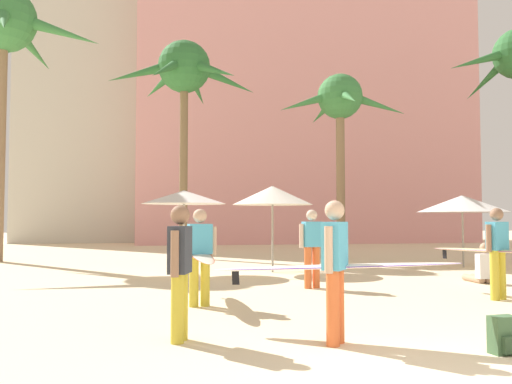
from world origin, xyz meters
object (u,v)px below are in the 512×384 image
object	(u,v)px
person_near_left	(493,250)
cafe_umbrella_0	(272,195)
palm_tree_center	(184,75)
person_far_right	(180,266)
person_near_right	(312,245)
backpack	(504,336)
person_far_left	(482,268)
person_mid_right	(331,266)
person_mid_center	(199,253)
palm_tree_left	(2,31)
palm_tree_right	(340,105)
cafe_umbrella_2	(462,204)
cafe_umbrella_4	(184,197)

from	to	relation	value
person_near_left	cafe_umbrella_0	bearing A→B (deg)	-172.77
palm_tree_center	person_far_right	distance (m)	15.76
person_near_left	person_near_right	size ratio (longest dim) A/B	1.63
backpack	person_far_left	distance (m)	7.13
person_mid_right	person_near_left	world-z (taller)	person_mid_right
person_mid_center	palm_tree_left	bearing A→B (deg)	-160.14
palm_tree_center	person_near_right	xyz separation A→B (m)	(2.34, -9.81, -6.28)
palm_tree_left	palm_tree_right	bearing A→B (deg)	-2.34
person_near_left	person_far_left	world-z (taller)	person_near_left
cafe_umbrella_0	backpack	xyz separation A→B (m)	(0.59, -9.51, -1.98)
cafe_umbrella_2	person_mid_right	distance (m)	11.67
cafe_umbrella_0	person_near_left	distance (m)	6.63
cafe_umbrella_4	palm_tree_left	bearing A→B (deg)	138.15
palm_tree_right	person_mid_center	size ratio (longest dim) A/B	2.40
cafe_umbrella_0	cafe_umbrella_2	size ratio (longest dim) A/B	0.88
palm_tree_center	person_near_left	xyz separation A→B (m)	(5.27, -11.94, -6.29)
cafe_umbrella_4	person_far_left	distance (m)	7.77
palm_tree_center	person_mid_right	distance (m)	16.10
backpack	person_far_left	xyz separation A→B (m)	(3.72, 6.08, 0.14)
cafe_umbrella_2	person_mid_right	xyz separation A→B (m)	(-7.31, -9.04, -1.06)
palm_tree_left	palm_tree_right	world-z (taller)	palm_tree_left
palm_tree_left	person_mid_right	size ratio (longest dim) A/B	3.44
palm_tree_left	palm_tree_right	distance (m)	12.83
cafe_umbrella_4	person_mid_right	bearing A→B (deg)	-80.53
palm_tree_right	person_mid_right	bearing A→B (deg)	-109.82
cafe_umbrella_2	person_far_left	bearing A→B (deg)	-116.00
cafe_umbrella_4	person_far_right	distance (m)	8.18
person_mid_right	cafe_umbrella_4	bearing A→B (deg)	134.91
cafe_umbrella_2	person_far_right	distance (m)	12.66
cafe_umbrella_4	person_mid_right	xyz separation A→B (m)	(1.41, -8.43, -1.18)
person_mid_right	person_far_right	world-z (taller)	person_mid_right
person_near_left	backpack	bearing A→B (deg)	-53.62
person_near_right	person_near_left	bearing A→B (deg)	-137.21
palm_tree_right	cafe_umbrella_4	world-z (taller)	palm_tree_right
palm_tree_left	palm_tree_center	size ratio (longest dim) A/B	1.16
person_mid_center	person_near_left	bearing A→B (deg)	77.35
cafe_umbrella_4	palm_tree_right	bearing A→B (deg)	39.19
cafe_umbrella_4	person_mid_right	size ratio (longest dim) A/B	0.80
cafe_umbrella_0	person_mid_right	xyz separation A→B (m)	(-1.11, -8.60, -1.25)
palm_tree_center	person_far_right	world-z (taller)	palm_tree_center
person_near_left	palm_tree_right	bearing A→B (deg)	155.44
palm_tree_right	person_near_left	bearing A→B (deg)	-94.00
cafe_umbrella_0	person_mid_right	bearing A→B (deg)	-97.34
palm_tree_left	palm_tree_center	distance (m)	6.71
cafe_umbrella_2	person_mid_center	distance (m)	10.59
palm_tree_left	cafe_umbrella_4	xyz separation A→B (m)	(6.31, -5.65, -6.21)
cafe_umbrella_2	person_near_left	distance (m)	7.04
person_near_right	person_far_right	bearing A→B (deg)	135.42
cafe_umbrella_0	person_far_left	world-z (taller)	cafe_umbrella_0
cafe_umbrella_4	backpack	xyz separation A→B (m)	(3.10, -9.35, -1.90)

